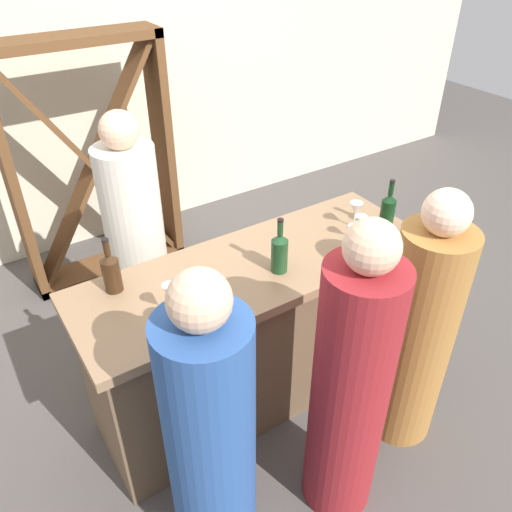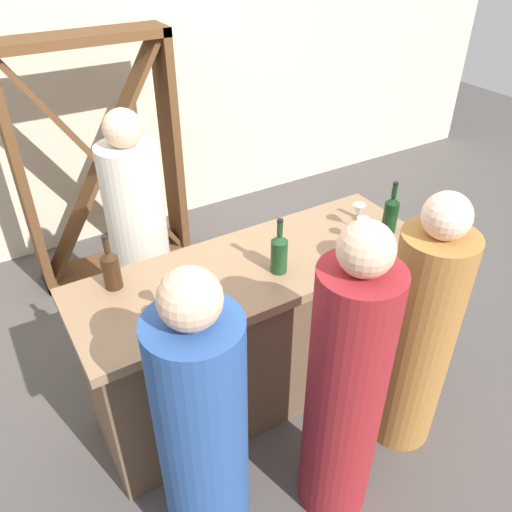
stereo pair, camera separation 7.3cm
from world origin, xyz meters
name	(u,v)px [view 1 (the left image)]	position (x,y,z in m)	size (l,w,h in m)	color
ground_plane	(256,390)	(0.00, 0.00, 0.00)	(12.00, 12.00, 0.00)	#4C4744
back_wall	(91,62)	(0.00, 2.20, 1.40)	(8.00, 0.10, 2.80)	beige
bar_counter	(256,332)	(0.00, 0.00, 0.46)	(1.82, 0.63, 0.91)	brown
wine_rack	(93,166)	(-0.27, 1.65, 0.86)	(1.12, 0.28, 1.71)	brown
wine_bottle_leftmost_amber_brown	(111,271)	(-0.65, 0.19, 1.01)	(0.08, 0.08, 0.27)	#331E0F
wine_bottle_second_left_olive_green	(280,252)	(0.07, -0.10, 1.01)	(0.08, 0.08, 0.28)	#193D1E
wine_bottle_center_dark_green	(388,211)	(0.77, -0.10, 1.01)	(0.08, 0.08, 0.29)	black
wine_glass_near_left	(177,310)	(-0.53, -0.23, 1.03)	(0.07, 0.07, 0.17)	white
wine_glass_near_center	(170,294)	(-0.50, -0.12, 1.02)	(0.06, 0.06, 0.16)	white
wine_glass_near_right	(360,223)	(0.56, -0.11, 1.01)	(0.06, 0.06, 0.15)	white
wine_glass_far_left	(356,210)	(0.64, 0.01, 1.01)	(0.07, 0.07, 0.15)	white
person_left_guest	(210,440)	(-0.60, -0.60, 0.68)	(0.45, 0.45, 1.47)	#284C8C
person_center_guest	(418,333)	(0.53, -0.61, 0.66)	(0.44, 0.44, 1.42)	#9E6B33
person_right_guest	(350,391)	(-0.01, -0.73, 0.71)	(0.34, 0.34, 1.52)	maroon
person_server_behind	(139,256)	(-0.37, 0.64, 0.73)	(0.33, 0.33, 1.56)	beige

